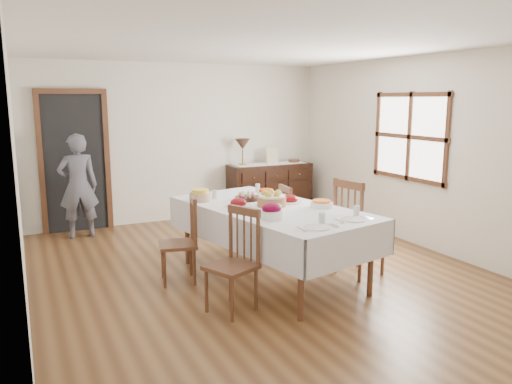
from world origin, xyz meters
name	(u,v)px	position (x,y,z in m)	size (l,w,h in m)	color
ground	(260,272)	(0.00, 0.00, 0.00)	(6.00, 6.00, 0.00)	brown
room_shell	(233,131)	(-0.15, 0.42, 1.64)	(5.02, 6.02, 2.65)	white
dining_table	(271,215)	(0.03, -0.23, 0.74)	(1.71, 2.63, 0.84)	silver
chair_left_near	(235,260)	(-0.68, -0.85, 0.51)	(0.55, 0.55, 1.00)	#55311E
chair_left_far	(182,239)	(-0.91, 0.11, 0.49)	(0.47, 0.47, 0.96)	#55311E
chair_right_near	(357,227)	(0.97, -0.56, 0.57)	(0.54, 0.54, 1.13)	#55311E
chair_right_far	(294,220)	(0.68, 0.38, 0.47)	(0.43, 0.43, 0.93)	#55311E
sideboard	(270,189)	(1.53, 2.72, 0.45)	(1.49, 0.54, 0.89)	black
person	(78,183)	(-1.72, 2.53, 0.82)	(0.51, 0.33, 1.64)	#52525E
bread_basket	(272,200)	(0.05, -0.19, 0.91)	(0.33, 0.33, 0.18)	#905E37
egg_basket	(247,197)	(-0.06, 0.23, 0.87)	(0.29, 0.29, 0.10)	black
ham_platter_a	(238,204)	(-0.29, -0.03, 0.86)	(0.30, 0.30, 0.11)	white
ham_platter_b	(290,200)	(0.34, -0.11, 0.86)	(0.29, 0.29, 0.11)	white
beet_bowl	(272,212)	(-0.23, -0.73, 0.91)	(0.23, 0.23, 0.16)	white
carrot_bowl	(266,193)	(0.27, 0.37, 0.87)	(0.22, 0.22, 0.08)	white
pineapple_bowl	(200,196)	(-0.58, 0.42, 0.90)	(0.24, 0.24, 0.14)	tan
casserole_dish	(322,204)	(0.53, -0.48, 0.87)	(0.25, 0.25, 0.08)	white
butter_dish	(274,208)	(-0.04, -0.44, 0.87)	(0.16, 0.12, 0.07)	white
setting_left	(318,224)	(0.03, -1.19, 0.86)	(0.44, 0.31, 0.10)	white
setting_right	(354,216)	(0.53, -1.08, 0.86)	(0.44, 0.31, 0.10)	white
glass_far_a	(215,194)	(-0.37, 0.48, 0.89)	(0.07, 0.07, 0.10)	silver
glass_far_b	(258,188)	(0.28, 0.64, 0.89)	(0.06, 0.06, 0.11)	silver
runner	(269,164)	(1.53, 2.72, 0.90)	(1.30, 0.35, 0.01)	white
table_lamp	(242,145)	(1.01, 2.73, 1.25)	(0.26, 0.26, 0.46)	brown
picture_frame	(272,156)	(1.57, 2.70, 1.03)	(0.22, 0.08, 0.28)	beige
deco_bowl	(294,161)	(2.01, 2.69, 0.92)	(0.20, 0.20, 0.06)	#55311E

